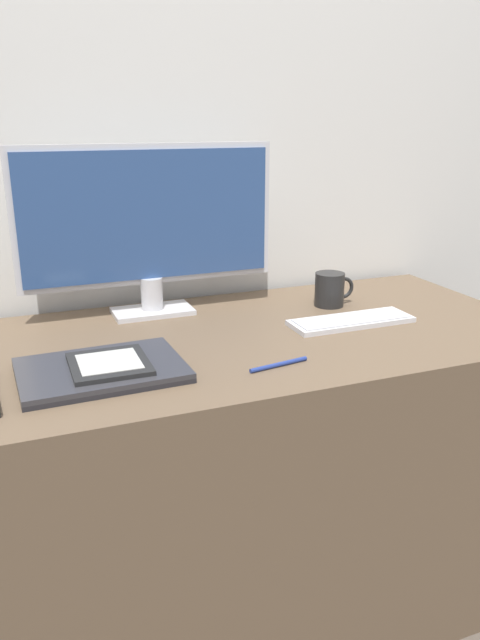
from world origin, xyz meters
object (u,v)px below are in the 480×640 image
(laptop, at_px, (101,370))
(pen, at_px, (279,365))
(ereader, at_px, (109,364))
(coffee_mug, at_px, (330,289))
(monitor, at_px, (148,224))
(keyboard, at_px, (351,321))

(laptop, distance_m, pen, 0.35)
(ereader, height_order, coffee_mug, coffee_mug)
(pen, bearing_deg, laptop, 165.15)
(monitor, bearing_deg, keyboard, -31.38)
(monitor, xyz_separation_m, coffee_mug, (0.45, -0.11, -0.18))
(laptop, height_order, coffee_mug, coffee_mug)
(coffee_mug, bearing_deg, laptop, -159.10)
(keyboard, bearing_deg, laptop, -171.41)
(ereader, relative_size, coffee_mug, 1.43)
(laptop, xyz_separation_m, pen, (0.33, -0.09, -0.01))
(coffee_mug, bearing_deg, pen, -132.36)
(ereader, relative_size, pen, 1.19)
(coffee_mug, bearing_deg, monitor, 166.65)
(coffee_mug, distance_m, pen, 0.45)
(ereader, xyz_separation_m, coffee_mug, (0.62, 0.25, 0.02))
(laptop, height_order, ereader, ereader)
(monitor, bearing_deg, coffee_mug, -13.35)
(keyboard, xyz_separation_m, laptop, (-0.61, -0.09, 0.00))
(monitor, relative_size, laptop, 2.00)
(monitor, xyz_separation_m, laptop, (-0.19, -0.35, -0.22))
(monitor, height_order, laptop, monitor)
(ereader, height_order, pen, ereader)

